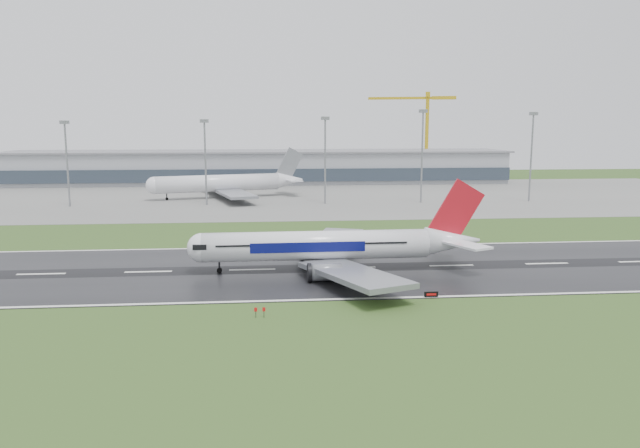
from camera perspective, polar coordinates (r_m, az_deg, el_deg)
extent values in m
plane|color=#2B481A|center=(119.58, -6.40, -4.34)|extent=(520.00, 520.00, 0.00)
cube|color=black|center=(119.57, -6.40, -4.31)|extent=(400.00, 45.00, 0.10)
cube|color=slate|center=(242.85, -5.76, 2.61)|extent=(400.00, 130.00, 0.08)
cube|color=gray|center=(301.93, -5.67, 5.33)|extent=(240.00, 36.00, 15.00)
cylinder|color=gray|center=(227.23, -22.72, 5.08)|extent=(0.64, 0.64, 28.50)
cylinder|color=gray|center=(217.68, -10.74, 5.55)|extent=(0.64, 0.64, 28.98)
cylinder|color=gray|center=(217.63, 0.49, 5.84)|extent=(0.64, 0.64, 29.95)
cylinder|color=gray|center=(223.76, 9.59, 6.13)|extent=(0.64, 0.64, 32.53)
cylinder|color=gray|center=(237.51, 19.28, 5.82)|extent=(0.64, 0.64, 31.68)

